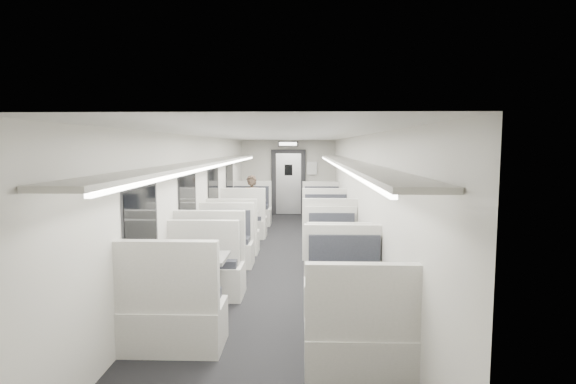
# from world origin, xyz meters

# --- Properties ---
(room) EXTENTS (3.24, 12.24, 2.64)m
(room) POSITION_xyz_m (0.00, 0.00, 1.20)
(room) COLOR black
(room) RESTS_ON ground
(booth_left_a) EXTENTS (1.12, 2.28, 1.22)m
(booth_left_a) POSITION_xyz_m (-1.00, 3.16, 0.41)
(booth_left_a) COLOR beige
(booth_left_a) RESTS_ON room
(booth_left_b) EXTENTS (1.06, 2.16, 1.15)m
(booth_left_b) POSITION_xyz_m (-1.00, 1.47, 0.39)
(booth_left_b) COLOR beige
(booth_left_b) RESTS_ON room
(booth_left_c) EXTENTS (1.06, 2.15, 1.15)m
(booth_left_c) POSITION_xyz_m (-1.00, -1.11, 0.38)
(booth_left_c) COLOR beige
(booth_left_c) RESTS_ON room
(booth_left_d) EXTENTS (1.15, 2.33, 1.25)m
(booth_left_d) POSITION_xyz_m (-1.00, -2.88, 0.42)
(booth_left_d) COLOR beige
(booth_left_d) RESTS_ON room
(booth_right_a) EXTENTS (1.09, 2.22, 1.19)m
(booth_right_a) POSITION_xyz_m (1.00, 3.47, 0.40)
(booth_right_a) COLOR beige
(booth_right_a) RESTS_ON room
(booth_right_b) EXTENTS (1.11, 2.25, 1.20)m
(booth_right_b) POSITION_xyz_m (1.00, 1.19, 0.40)
(booth_right_b) COLOR beige
(booth_right_b) RESTS_ON room
(booth_right_c) EXTENTS (0.98, 1.98, 1.06)m
(booth_right_c) POSITION_xyz_m (1.00, -0.83, 0.35)
(booth_right_c) COLOR beige
(booth_right_c) RESTS_ON room
(booth_right_d) EXTENTS (1.07, 2.18, 1.16)m
(booth_right_d) POSITION_xyz_m (1.00, -3.48, 0.39)
(booth_right_d) COLOR beige
(booth_right_d) RESTS_ON room
(passenger) EXTENTS (0.63, 0.51, 1.49)m
(passenger) POSITION_xyz_m (-0.82, 2.63, 0.75)
(passenger) COLOR black
(passenger) RESTS_ON room
(window_a) EXTENTS (0.02, 1.18, 0.84)m
(window_a) POSITION_xyz_m (-1.49, 3.40, 1.35)
(window_a) COLOR black
(window_a) RESTS_ON room
(window_b) EXTENTS (0.02, 1.18, 0.84)m
(window_b) POSITION_xyz_m (-1.49, 1.20, 1.35)
(window_b) COLOR black
(window_b) RESTS_ON room
(window_c) EXTENTS (0.02, 1.18, 0.84)m
(window_c) POSITION_xyz_m (-1.49, -1.00, 1.35)
(window_c) COLOR black
(window_c) RESTS_ON room
(window_d) EXTENTS (0.02, 1.18, 0.84)m
(window_d) POSITION_xyz_m (-1.49, -3.20, 1.35)
(window_d) COLOR black
(window_d) RESTS_ON room
(luggage_rack_left) EXTENTS (0.46, 10.40, 0.09)m
(luggage_rack_left) POSITION_xyz_m (-1.24, -0.30, 1.92)
(luggage_rack_left) COLOR beige
(luggage_rack_left) RESTS_ON room
(luggage_rack_right) EXTENTS (0.46, 10.40, 0.09)m
(luggage_rack_right) POSITION_xyz_m (1.24, -0.30, 1.92)
(luggage_rack_right) COLOR beige
(luggage_rack_right) RESTS_ON room
(vestibule_door) EXTENTS (1.10, 0.13, 2.10)m
(vestibule_door) POSITION_xyz_m (0.00, 5.93, 1.04)
(vestibule_door) COLOR black
(vestibule_door) RESTS_ON room
(exit_sign) EXTENTS (0.62, 0.12, 0.16)m
(exit_sign) POSITION_xyz_m (0.00, 5.44, 2.28)
(exit_sign) COLOR black
(exit_sign) RESTS_ON room
(wall_notice) EXTENTS (0.32, 0.02, 0.40)m
(wall_notice) POSITION_xyz_m (0.75, 5.92, 1.50)
(wall_notice) COLOR silver
(wall_notice) RESTS_ON room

